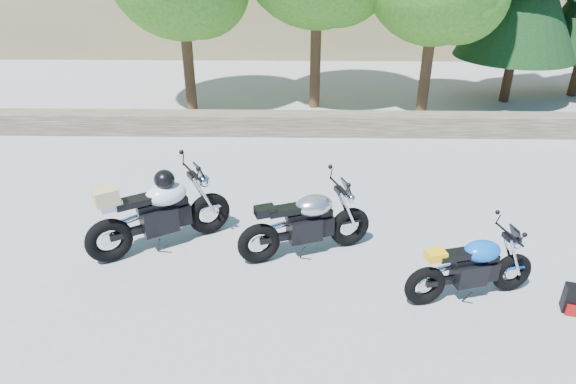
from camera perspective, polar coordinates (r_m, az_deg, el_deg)
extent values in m
plane|color=gray|center=(7.51, -1.69, -8.61)|extent=(90.00, 90.00, 0.00)
cube|color=#45382E|center=(12.30, -0.54, 7.61)|extent=(22.00, 0.55, 0.50)
cylinder|color=#382314|center=(13.88, -11.10, 14.84)|extent=(0.28, 0.28, 3.02)
cylinder|color=#382314|center=(13.95, 3.10, 16.05)|extent=(0.28, 0.28, 3.36)
cylinder|color=#382314|center=(13.79, 15.23, 14.09)|extent=(0.28, 0.28, 2.91)
cylinder|color=#382314|center=(15.78, 23.51, 13.01)|extent=(0.26, 0.26, 2.16)
torus|color=black|center=(7.94, 6.86, -3.86)|extent=(0.66, 0.37, 0.64)
torus|color=black|center=(7.50, -3.26, -5.71)|extent=(0.66, 0.37, 0.64)
cylinder|color=silver|center=(7.94, 6.86, -3.86)|extent=(0.22, 0.11, 0.22)
cylinder|color=silver|center=(7.50, -3.26, -5.71)|extent=(0.22, 0.11, 0.22)
cube|color=black|center=(7.62, 1.82, -4.04)|extent=(0.56, 0.45, 0.36)
cube|color=black|center=(7.53, 2.35, -2.51)|extent=(0.72, 0.39, 0.10)
ellipsoid|color=#B8B7BC|center=(7.48, 2.87, -1.49)|extent=(0.67, 0.56, 0.31)
cube|color=black|center=(7.35, -0.34, -2.03)|extent=(0.55, 0.38, 0.09)
cube|color=black|center=(7.25, -2.60, -2.12)|extent=(0.33, 0.28, 0.13)
cylinder|color=black|center=(7.52, 5.77, 0.53)|extent=(0.25, 0.63, 0.03)
sphere|color=silver|center=(7.66, 6.81, -0.44)|extent=(0.18, 0.18, 0.18)
torus|color=black|center=(8.28, -8.73, -2.36)|extent=(0.69, 0.51, 0.70)
torus|color=black|center=(7.95, -19.25, -5.11)|extent=(0.69, 0.51, 0.70)
cylinder|color=silver|center=(8.28, -8.73, -2.36)|extent=(0.23, 0.16, 0.24)
cylinder|color=silver|center=(7.95, -19.25, -5.11)|extent=(0.23, 0.16, 0.24)
cube|color=black|center=(8.01, -14.13, -2.96)|extent=(0.62, 0.55, 0.39)
cube|color=black|center=(7.91, -13.80, -1.32)|extent=(0.74, 0.55, 0.11)
ellipsoid|color=silver|center=(7.86, -13.40, -0.21)|extent=(0.75, 0.69, 0.33)
cube|color=black|center=(7.76, -16.74, -1.04)|extent=(0.59, 0.49, 0.10)
cube|color=silver|center=(7.69, -19.11, -1.33)|extent=(0.37, 0.35, 0.14)
cylinder|color=black|center=(7.86, -10.59, 2.15)|extent=(0.41, 0.63, 0.03)
sphere|color=silver|center=(7.99, -9.32, 1.23)|extent=(0.20, 0.20, 0.20)
ellipsoid|color=black|center=(7.75, -13.59, 1.36)|extent=(0.43, 0.43, 0.29)
cube|color=tan|center=(7.61, -19.60, -0.40)|extent=(0.43, 0.41, 0.22)
torus|color=black|center=(7.60, 23.59, -8.17)|extent=(0.58, 0.28, 0.57)
torus|color=black|center=(6.98, 14.96, -10.03)|extent=(0.58, 0.28, 0.57)
cylinder|color=silver|center=(7.60, 23.59, -8.17)|extent=(0.20, 0.08, 0.19)
cylinder|color=silver|center=(6.98, 14.96, -10.03)|extent=(0.20, 0.08, 0.19)
cube|color=black|center=(7.20, 19.48, -8.43)|extent=(0.48, 0.36, 0.32)
cube|color=black|center=(7.12, 20.15, -7.06)|extent=(0.63, 0.29, 0.09)
ellipsoid|color=blue|center=(7.09, 20.73, -6.15)|extent=(0.58, 0.46, 0.27)
cube|color=black|center=(6.90, 18.01, -6.67)|extent=(0.48, 0.30, 0.08)
cube|color=#F7B60D|center=(6.75, 16.10, -6.78)|extent=(0.28, 0.23, 0.11)
cylinder|color=black|center=(7.18, 23.37, -4.33)|extent=(0.17, 0.57, 0.03)
sphere|color=silver|center=(7.33, 24.06, -5.16)|extent=(0.16, 0.16, 0.16)
cube|color=black|center=(7.63, 29.27, -10.32)|extent=(0.31, 0.26, 0.37)
cube|color=maroon|center=(7.60, 29.26, -11.47)|extent=(0.22, 0.09, 0.16)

